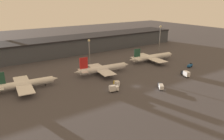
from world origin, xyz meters
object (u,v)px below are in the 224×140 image
at_px(airplane_0, 25,84).
at_px(service_vehicle_3, 186,73).
at_px(service_vehicle_1, 190,65).
at_px(service_vehicle_2, 161,86).
at_px(service_vehicle_0, 114,88).
at_px(service_vehicle_4, 117,83).
at_px(airplane_2, 152,57).
at_px(airplane_1, 103,69).

distance_m(airplane_0, service_vehicle_3, 100.34).
xyz_separation_m(service_vehicle_1, service_vehicle_2, (-49.01, -17.27, 0.27)).
bearing_deg(service_vehicle_0, service_vehicle_4, 50.60).
distance_m(service_vehicle_0, service_vehicle_2, 27.49).
xyz_separation_m(airplane_0, airplane_2, (100.53, 2.31, 0.23)).
relative_size(airplane_2, service_vehicle_2, 5.87).
relative_size(airplane_2, service_vehicle_1, 6.77).
bearing_deg(service_vehicle_4, service_vehicle_2, -114.96).
relative_size(service_vehicle_1, service_vehicle_4, 1.26).
xyz_separation_m(service_vehicle_3, service_vehicle_4, (-47.81, 11.49, -0.20)).
bearing_deg(service_vehicle_1, airplane_1, 141.47).
bearing_deg(service_vehicle_4, airplane_0, 77.79).
relative_size(service_vehicle_1, service_vehicle_2, 0.87).
bearing_deg(service_vehicle_0, airplane_2, 36.89).
xyz_separation_m(airplane_2, service_vehicle_1, (12.77, -27.72, -2.18)).
height_order(airplane_1, service_vehicle_0, airplane_1).
height_order(airplane_0, service_vehicle_2, airplane_0).
xyz_separation_m(airplane_0, service_vehicle_4, (45.42, -25.59, -1.41)).
height_order(airplane_0, airplane_2, airplane_2).
xyz_separation_m(airplane_0, airplane_1, (50.86, -1.36, 0.22)).
height_order(service_vehicle_0, service_vehicle_2, service_vehicle_0).
distance_m(airplane_1, service_vehicle_3, 55.43).
relative_size(airplane_1, service_vehicle_4, 8.01).
height_order(airplane_2, service_vehicle_1, airplane_2).
xyz_separation_m(service_vehicle_0, service_vehicle_3, (53.86, -5.97, 0.01)).
distance_m(airplane_0, airplane_2, 100.56).
xyz_separation_m(airplane_0, service_vehicle_0, (39.37, -31.11, -1.22)).
height_order(airplane_0, airplane_1, airplane_1).
height_order(airplane_0, service_vehicle_4, airplane_0).
bearing_deg(airplane_2, service_vehicle_1, -59.64).
xyz_separation_m(service_vehicle_2, service_vehicle_3, (28.93, 5.61, 0.47)).
relative_size(airplane_0, service_vehicle_4, 7.23).
height_order(service_vehicle_3, service_vehicle_4, service_vehicle_3).
bearing_deg(service_vehicle_1, service_vehicle_3, -167.30).
distance_m(service_vehicle_2, service_vehicle_4, 25.47).
xyz_separation_m(airplane_2, service_vehicle_3, (-7.30, -39.39, -1.44)).
distance_m(airplane_1, service_vehicle_2, 43.49).
distance_m(airplane_0, service_vehicle_1, 116.14).
bearing_deg(service_vehicle_0, service_vehicle_2, -16.67).
bearing_deg(service_vehicle_4, airplane_2, -45.96).
bearing_deg(service_vehicle_1, airplane_0, 149.89).
height_order(airplane_1, airplane_2, airplane_1).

